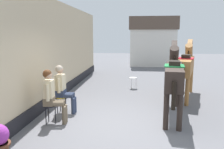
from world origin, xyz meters
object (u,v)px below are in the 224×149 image
object	(u,v)px
spare_stool_white	(133,79)
saddled_horse_far	(186,65)
seated_visitor_near	(51,94)
seated_visitor_far	(63,87)
saddled_horse_near	(174,75)

from	to	relation	value
spare_stool_white	saddled_horse_far	bearing A→B (deg)	-31.35
seated_visitor_near	seated_visitor_far	size ratio (longest dim) A/B	1.00
seated_visitor_far	saddled_horse_near	size ratio (longest dim) A/B	0.47
seated_visitor_far	saddled_horse_near	world-z (taller)	saddled_horse_near
seated_visitor_near	spare_stool_white	bearing A→B (deg)	64.93
seated_visitor_near	seated_visitor_far	bearing A→B (deg)	88.78
saddled_horse_near	spare_stool_white	xyz separation A→B (m)	(-1.18, 3.20, -0.76)
seated_visitor_near	spare_stool_white	size ratio (longest dim) A/B	3.02
seated_visitor_far	spare_stool_white	xyz separation A→B (m)	(1.93, 3.35, -0.38)
saddled_horse_far	spare_stool_white	size ratio (longest dim) A/B	6.35
seated_visitor_near	saddled_horse_near	bearing A→B (deg)	17.23
seated_visitor_near	saddled_horse_far	distance (m)	4.91
spare_stool_white	seated_visitor_near	bearing A→B (deg)	-115.07
seated_visitor_far	seated_visitor_near	bearing A→B (deg)	-91.22
seated_visitor_near	saddled_horse_near	distance (m)	3.31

